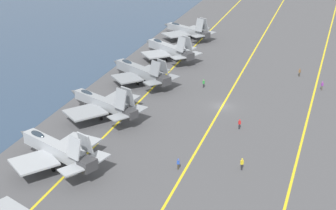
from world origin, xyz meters
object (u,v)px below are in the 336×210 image
object	(u,v)px
parked_jet_sixth	(187,30)
crew_red_vest	(240,124)
parked_jet_fifth	(168,49)
crew_brown_vest	(300,72)
parked_jet_second	(55,149)
crew_green_vest	(204,83)
crew_purple_vest	(322,85)
parked_jet_fourth	(140,71)
crew_blue_vest	(178,163)
crew_yellow_vest	(242,164)
parked_jet_third	(103,103)

from	to	relation	value
parked_jet_sixth	crew_red_vest	distance (m)	55.51
parked_jet_fifth	crew_brown_vest	distance (m)	29.63
parked_jet_second	parked_jet_sixth	size ratio (longest dim) A/B	1.02
crew_green_vest	crew_brown_vest	distance (m)	21.24
parked_jet_fifth	crew_purple_vest	world-z (taller)	parked_jet_fifth
parked_jet_fourth	crew_blue_vest	distance (m)	35.38
crew_blue_vest	crew_green_vest	size ratio (longest dim) A/B	0.97
parked_jet_sixth	crew_yellow_vest	world-z (taller)	parked_jet_sixth
crew_blue_vest	crew_red_vest	bearing A→B (deg)	-20.04
crew_green_vest	crew_red_vest	bearing A→B (deg)	-148.50
crew_blue_vest	crew_brown_vest	xyz separation A→B (m)	(44.36, -12.75, 0.04)
parked_jet_sixth	crew_green_vest	world-z (taller)	parked_jet_sixth
crew_blue_vest	crew_yellow_vest	distance (m)	8.74
parked_jet_fourth	crew_green_vest	size ratio (longest dim) A/B	9.80
crew_blue_vest	crew_green_vest	xyz separation A→B (m)	(31.96, 4.50, 0.03)
crew_red_vest	crew_yellow_vest	bearing A→B (deg)	-168.02
parked_jet_fourth	parked_jet_sixth	size ratio (longest dim) A/B	1.06
parked_jet_second	crew_brown_vest	xyz separation A→B (m)	(48.73, -29.13, -1.77)
crew_brown_vest	crew_purple_vest	bearing A→B (deg)	-145.05
parked_jet_fifth	crew_yellow_vest	xyz separation A→B (m)	(-44.91, -25.06, -1.40)
crew_brown_vest	crew_yellow_vest	xyz separation A→B (m)	(-41.84, 4.38, 0.04)
parked_jet_fourth	crew_blue_vest	xyz separation A→B (m)	(-30.82, -17.30, -1.46)
crew_brown_vest	parked_jet_fourth	bearing A→B (deg)	114.24
parked_jet_fourth	crew_blue_vest	size ratio (longest dim) A/B	10.08
crew_blue_vest	crew_yellow_vest	size ratio (longest dim) A/B	0.92
parked_jet_fourth	parked_jet_sixth	world-z (taller)	parked_jet_sixth
parked_jet_fifth	crew_brown_vest	world-z (taller)	parked_jet_fifth
crew_blue_vest	crew_purple_vest	bearing A→B (deg)	-25.04
parked_jet_second	crew_green_vest	distance (m)	38.27
parked_jet_second	parked_jet_fifth	distance (m)	51.80
parked_jet_fifth	crew_red_vest	xyz separation A→B (m)	(-31.99, -22.31, -1.45)
crew_blue_vest	parked_jet_fourth	bearing A→B (deg)	29.31
parked_jet_fifth	parked_jet_sixth	xyz separation A→B (m)	(18.38, 0.98, -0.20)
crew_blue_vest	crew_brown_vest	world-z (taller)	crew_brown_vest
crew_brown_vest	parked_jet_sixth	bearing A→B (deg)	54.81
parked_jet_fourth	crew_brown_vest	distance (m)	32.99
parked_jet_second	parked_jet_fourth	world-z (taller)	parked_jet_second
parked_jet_fourth	parked_jet_fifth	world-z (taller)	parked_jet_fifth
parked_jet_third	parked_jet_second	bearing A→B (deg)	-177.22
parked_jet_fifth	parked_jet_third	bearing A→B (deg)	179.09
crew_purple_vest	parked_jet_fifth	bearing A→B (deg)	73.86
crew_red_vest	parked_jet_second	bearing A→B (deg)	131.99
crew_brown_vest	parked_jet_fifth	bearing A→B (deg)	84.05
crew_purple_vest	crew_red_vest	xyz separation A→B (m)	(-22.09, 11.90, -0.06)
parked_jet_fourth	crew_green_vest	distance (m)	12.93
parked_jet_third	crew_brown_vest	xyz separation A→B (m)	(31.31, -29.98, -1.62)
crew_blue_vest	crew_red_vest	size ratio (longest dim) A/B	0.97
parked_jet_sixth	crew_blue_vest	bearing A→B (deg)	-164.98
parked_jet_third	parked_jet_sixth	size ratio (longest dim) A/B	1.03
crew_green_vest	crew_yellow_vest	world-z (taller)	crew_yellow_vest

